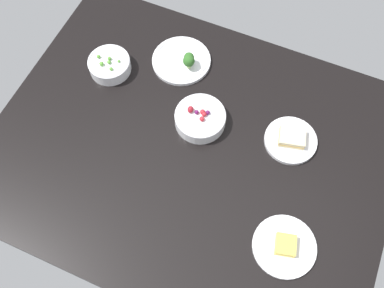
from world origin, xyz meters
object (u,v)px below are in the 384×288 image
Objects in this scene: bowl_peas at (110,65)px; plate_cheese at (285,246)px; plate_broccoli at (182,60)px; bowl_berries at (200,118)px; plate_sandwich at (291,140)px.

plate_cheese is at bearing -25.10° from bowl_peas.
bowl_berries is at bearing -52.46° from plate_broccoli.
plate_cheese is at bearing -75.19° from plate_sandwich.
plate_sandwich reaches higher than plate_cheese.
bowl_peas is at bearing -150.22° from plate_broccoli.
bowl_peas is 70.96cm from plate_sandwich.
plate_broccoli is 49.99cm from plate_sandwich.
bowl_berries reaches higher than bowl_peas.
plate_sandwich is (47.49, -15.61, -0.03)cm from plate_broccoli.
bowl_berries is 1.14× the size of bowl_peas.
bowl_berries is 31.89cm from plate_sandwich.
plate_sandwich is at bearing -18.19° from plate_broccoli.
plate_sandwich is at bearing -1.78° from bowl_peas.
plate_broccoli reaches higher than bowl_peas.
plate_broccoli is 1.11× the size of plate_cheese.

